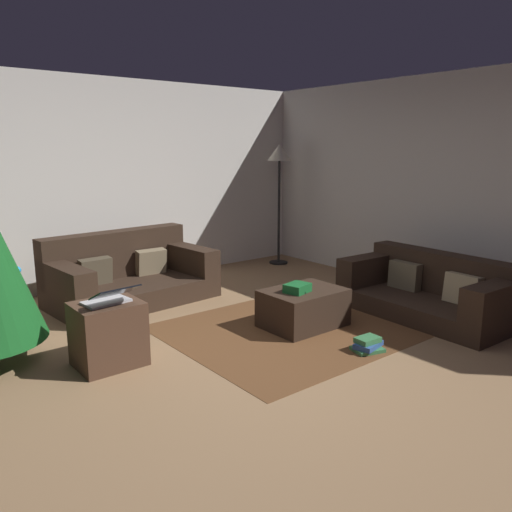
{
  "coord_description": "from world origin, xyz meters",
  "views": [
    {
      "loc": [
        -2.46,
        -3.15,
        1.75
      ],
      "look_at": [
        0.47,
        0.5,
        0.75
      ],
      "focal_mm": 35.87,
      "sensor_mm": 36.0,
      "label": 1
    }
  ],
  "objects_px": {
    "couch_left": "(128,276)",
    "couch_right": "(430,291)",
    "laptop": "(109,298)",
    "book_stack": "(368,345)",
    "gift_box": "(297,288)",
    "side_table": "(108,334)",
    "ottoman": "(303,308)",
    "corner_lamp": "(279,162)",
    "tv_remote": "(298,292)"
  },
  "relations": [
    {
      "from": "couch_left",
      "to": "couch_right",
      "type": "xyz_separation_m",
      "value": [
        2.27,
        -2.5,
        -0.03
      ]
    },
    {
      "from": "couch_left",
      "to": "laptop",
      "type": "height_order",
      "value": "couch_left"
    },
    {
      "from": "laptop",
      "to": "book_stack",
      "type": "xyz_separation_m",
      "value": [
        1.87,
        -1.09,
        -0.52
      ]
    },
    {
      "from": "gift_box",
      "to": "couch_right",
      "type": "bearing_deg",
      "value": -21.43
    },
    {
      "from": "side_table",
      "to": "laptop",
      "type": "xyz_separation_m",
      "value": [
        0.01,
        -0.06,
        0.32
      ]
    },
    {
      "from": "ottoman",
      "to": "corner_lamp",
      "type": "bearing_deg",
      "value": 53.8
    },
    {
      "from": "side_table",
      "to": "book_stack",
      "type": "height_order",
      "value": "side_table"
    },
    {
      "from": "couch_right",
      "to": "gift_box",
      "type": "relative_size",
      "value": 7.67
    },
    {
      "from": "couch_left",
      "to": "corner_lamp",
      "type": "distance_m",
      "value": 2.94
    },
    {
      "from": "ottoman",
      "to": "book_stack",
      "type": "height_order",
      "value": "ottoman"
    },
    {
      "from": "laptop",
      "to": "corner_lamp",
      "type": "relative_size",
      "value": 0.23
    },
    {
      "from": "ottoman",
      "to": "laptop",
      "type": "xyz_separation_m",
      "value": [
        -1.88,
        0.26,
        0.39
      ]
    },
    {
      "from": "ottoman",
      "to": "gift_box",
      "type": "bearing_deg",
      "value": -166.22
    },
    {
      "from": "gift_box",
      "to": "laptop",
      "type": "bearing_deg",
      "value": 170.64
    },
    {
      "from": "couch_right",
      "to": "corner_lamp",
      "type": "distance_m",
      "value": 3.15
    },
    {
      "from": "side_table",
      "to": "laptop",
      "type": "bearing_deg",
      "value": -84.55
    },
    {
      "from": "tv_remote",
      "to": "side_table",
      "type": "distance_m",
      "value": 1.81
    },
    {
      "from": "couch_right",
      "to": "ottoman",
      "type": "relative_size",
      "value": 2.29
    },
    {
      "from": "side_table",
      "to": "book_stack",
      "type": "bearing_deg",
      "value": -31.38
    },
    {
      "from": "couch_left",
      "to": "ottoman",
      "type": "height_order",
      "value": "couch_left"
    },
    {
      "from": "ottoman",
      "to": "laptop",
      "type": "relative_size",
      "value": 1.92
    },
    {
      "from": "couch_right",
      "to": "laptop",
      "type": "height_order",
      "value": "laptop"
    },
    {
      "from": "tv_remote",
      "to": "side_table",
      "type": "relative_size",
      "value": 0.3
    },
    {
      "from": "ottoman",
      "to": "corner_lamp",
      "type": "xyz_separation_m",
      "value": [
        1.67,
        2.28,
        1.35
      ]
    },
    {
      "from": "couch_left",
      "to": "book_stack",
      "type": "xyz_separation_m",
      "value": [
        0.97,
        -2.74,
        -0.23
      ]
    },
    {
      "from": "tv_remote",
      "to": "book_stack",
      "type": "relative_size",
      "value": 0.52
    },
    {
      "from": "book_stack",
      "to": "corner_lamp",
      "type": "distance_m",
      "value": 3.82
    },
    {
      "from": "gift_box",
      "to": "laptop",
      "type": "relative_size",
      "value": 0.57
    },
    {
      "from": "gift_box",
      "to": "corner_lamp",
      "type": "height_order",
      "value": "corner_lamp"
    },
    {
      "from": "side_table",
      "to": "corner_lamp",
      "type": "distance_m",
      "value": 4.25
    },
    {
      "from": "gift_box",
      "to": "corner_lamp",
      "type": "bearing_deg",
      "value": 52.36
    },
    {
      "from": "couch_right",
      "to": "corner_lamp",
      "type": "xyz_separation_m",
      "value": [
        0.36,
        2.86,
        1.28
      ]
    },
    {
      "from": "ottoman",
      "to": "corner_lamp",
      "type": "distance_m",
      "value": 3.13
    },
    {
      "from": "ottoman",
      "to": "laptop",
      "type": "height_order",
      "value": "laptop"
    },
    {
      "from": "book_stack",
      "to": "tv_remote",
      "type": "bearing_deg",
      "value": 98.32
    },
    {
      "from": "laptop",
      "to": "gift_box",
      "type": "bearing_deg",
      "value": -9.36
    },
    {
      "from": "gift_box",
      "to": "book_stack",
      "type": "height_order",
      "value": "gift_box"
    },
    {
      "from": "tv_remote",
      "to": "couch_right",
      "type": "bearing_deg",
      "value": -54.18
    },
    {
      "from": "ottoman",
      "to": "side_table",
      "type": "bearing_deg",
      "value": 170.25
    },
    {
      "from": "tv_remote",
      "to": "corner_lamp",
      "type": "height_order",
      "value": "corner_lamp"
    },
    {
      "from": "corner_lamp",
      "to": "book_stack",
      "type": "bearing_deg",
      "value": -118.35
    },
    {
      "from": "couch_right",
      "to": "tv_remote",
      "type": "xyz_separation_m",
      "value": [
        -1.42,
        0.54,
        0.13
      ]
    },
    {
      "from": "book_stack",
      "to": "side_table",
      "type": "bearing_deg",
      "value": 148.62
    },
    {
      "from": "ottoman",
      "to": "couch_left",
      "type": "bearing_deg",
      "value": 116.83
    },
    {
      "from": "corner_lamp",
      "to": "tv_remote",
      "type": "bearing_deg",
      "value": -127.56
    },
    {
      "from": "couch_right",
      "to": "gift_box",
      "type": "xyz_separation_m",
      "value": [
        -1.41,
        0.55,
        0.16
      ]
    },
    {
      "from": "couch_right",
      "to": "ottoman",
      "type": "distance_m",
      "value": 1.43
    },
    {
      "from": "couch_right",
      "to": "ottoman",
      "type": "bearing_deg",
      "value": 68.04
    },
    {
      "from": "gift_box",
      "to": "side_table",
      "type": "bearing_deg",
      "value": 168.81
    },
    {
      "from": "ottoman",
      "to": "gift_box",
      "type": "relative_size",
      "value": 3.34
    }
  ]
}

